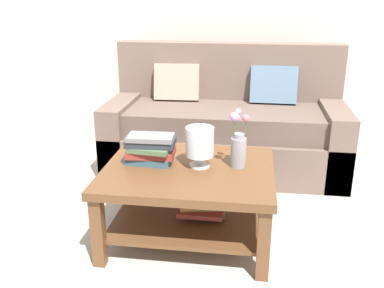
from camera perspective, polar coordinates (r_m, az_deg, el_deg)
name	(u,v)px	position (r m, az deg, el deg)	size (l,w,h in m)	color
ground_plane	(205,210)	(3.15, 1.69, -8.73)	(10.00, 10.00, 0.00)	#B7B2A8
back_wall	(225,6)	(4.42, 4.36, 17.66)	(6.40, 0.12, 2.70)	beige
couch	(225,127)	(3.81, 4.42, 2.30)	(2.01, 0.90, 1.06)	brown
coffee_table	(190,188)	(2.69, -0.33, -5.82)	(1.03, 0.86, 0.48)	brown
book_stack_main	(150,149)	(2.68, -5.51, -0.63)	(0.31, 0.22, 0.19)	#3D6075
glass_hurricane_vase	(199,143)	(2.60, 0.94, 0.13)	(0.17, 0.17, 0.25)	silver
flower_pitcher	(238,146)	(2.61, 6.14, -0.22)	(0.11, 0.10, 0.36)	gray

